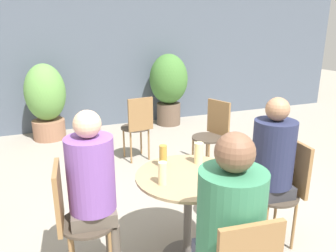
{
  "coord_description": "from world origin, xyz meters",
  "views": [
    {
      "loc": [
        -0.98,
        -1.68,
        1.72
      ],
      "look_at": [
        -0.06,
        0.65,
        0.95
      ],
      "focal_mm": 35.0,
      "sensor_mm": 36.0,
      "label": 1
    }
  ],
  "objects": [
    {
      "name": "seated_person_2",
      "position": [
        0.6,
        0.17,
        0.73
      ],
      "size": [
        0.34,
        0.32,
        1.23
      ],
      "rotation": [
        0.0,
        0.0,
        4.61
      ],
      "color": "#2D2D33",
      "rests_on": "ground_plane"
    },
    {
      "name": "beer_glass_3",
      "position": [
        -0.29,
        0.18,
        0.78
      ],
      "size": [
        0.06,
        0.06,
        0.16
      ],
      "color": "beige",
      "rests_on": "cafe_table_near"
    },
    {
      "name": "beer_glass_1",
      "position": [
        0.1,
        0.41,
        0.78
      ],
      "size": [
        0.07,
        0.07,
        0.16
      ],
      "color": "beige",
      "rests_on": "cafe_table_near"
    },
    {
      "name": "potted_plant_1",
      "position": [
        1.13,
        3.66,
        0.73
      ],
      "size": [
        0.67,
        0.67,
        1.26
      ],
      "color": "brown",
      "rests_on": "ground_plane"
    },
    {
      "name": "bistro_chair_0",
      "position": [
        -0.86,
        0.33,
        0.52
      ],
      "size": [
        0.4,
        0.39,
        0.86
      ],
      "rotation": [
        0.0,
        0.0,
        1.46
      ],
      "color": "#42382D",
      "rests_on": "ground_plane"
    },
    {
      "name": "beer_glass_2",
      "position": [
        -0.18,
        0.45,
        0.79
      ],
      "size": [
        0.06,
        0.06,
        0.17
      ],
      "color": "#B28433",
      "rests_on": "cafe_table_near"
    },
    {
      "name": "bistro_chair_4",
      "position": [
        0.91,
        1.62,
        0.52
      ],
      "size": [
        0.43,
        0.41,
        0.86
      ],
      "rotation": [
        0.0,
        0.0,
        5.06
      ],
      "color": "#42382D",
      "rests_on": "ground_plane"
    },
    {
      "name": "seated_person_1",
      "position": [
        -0.13,
        -0.41,
        0.73
      ],
      "size": [
        0.35,
        0.38,
        1.23
      ],
      "rotation": [
        0.0,
        0.0,
        3.03
      ],
      "color": "#42475B",
      "rests_on": "ground_plane"
    },
    {
      "name": "storefront_wall",
      "position": [
        0.0,
        4.02,
        1.5
      ],
      "size": [
        10.0,
        0.06,
        3.0
      ],
      "color": "#4C5666",
      "rests_on": "ground_plane"
    },
    {
      "name": "potted_plant_0",
      "position": [
        -0.92,
        3.61,
        0.63
      ],
      "size": [
        0.61,
        0.61,
        1.18
      ],
      "color": "#93664C",
      "rests_on": "ground_plane"
    },
    {
      "name": "cafe_table_near",
      "position": [
        -0.06,
        0.25,
        0.55
      ],
      "size": [
        0.76,
        0.76,
        0.7
      ],
      "color": "#514C47",
      "rests_on": "ground_plane"
    },
    {
      "name": "beer_glass_0",
      "position": [
        0.11,
        0.09,
        0.77
      ],
      "size": [
        0.06,
        0.06,
        0.14
      ],
      "color": "silver",
      "rests_on": "cafe_table_near"
    },
    {
      "name": "seated_person_0",
      "position": [
        -0.72,
        0.32,
        0.73
      ],
      "size": [
        0.33,
        0.31,
        1.22
      ],
      "rotation": [
        0.0,
        0.0,
        1.46
      ],
      "color": "brown",
      "rests_on": "ground_plane"
    },
    {
      "name": "bistro_chair_2",
      "position": [
        0.74,
        0.16,
        0.52
      ],
      "size": [
        0.4,
        0.39,
        0.86
      ],
      "rotation": [
        0.0,
        0.0,
        -1.68
      ],
      "color": "#42382D",
      "rests_on": "ground_plane"
    },
    {
      "name": "bistro_chair_3",
      "position": [
        0.14,
        2.22,
        0.52
      ],
      "size": [
        0.39,
        0.4,
        0.86
      ],
      "rotation": [
        0.0,
        0.0,
        3.26
      ],
      "color": "#42382D",
      "rests_on": "ground_plane"
    }
  ]
}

